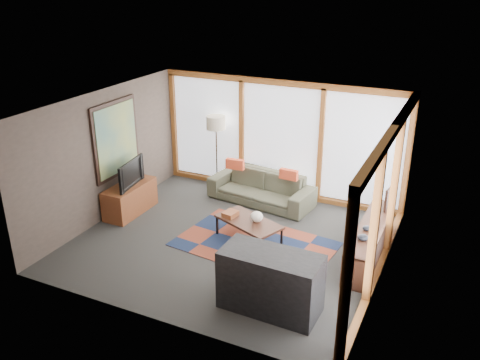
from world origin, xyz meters
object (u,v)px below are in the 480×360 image
at_px(bookshelf, 370,241).
at_px(tv_console, 130,199).
at_px(bar_counter, 270,282).
at_px(floor_lamp, 217,153).
at_px(coffee_table, 249,231).
at_px(sofa, 261,188).
at_px(television, 127,173).

bearing_deg(bookshelf, tv_console, -175.74).
xyz_separation_m(tv_console, bar_counter, (3.85, -1.78, 0.16)).
bearing_deg(tv_console, floor_lamp, 61.68).
xyz_separation_m(floor_lamp, bookshelf, (3.84, -1.55, -0.56)).
height_order(coffee_table, bar_counter, bar_counter).
relative_size(sofa, floor_lamp, 1.32).
bearing_deg(sofa, tv_console, -136.75).
height_order(bookshelf, television, television).
relative_size(coffee_table, television, 1.31).
relative_size(bookshelf, tv_console, 1.91).
bearing_deg(television, tv_console, 17.35).
xyz_separation_m(television, bar_counter, (3.84, -1.75, -0.43)).
relative_size(coffee_table, bar_counter, 0.85).
xyz_separation_m(sofa, bookshelf, (2.61, -1.26, -0.04)).
relative_size(coffee_table, tv_console, 1.01).
height_order(sofa, coffee_table, sofa).
bearing_deg(floor_lamp, television, -117.56).
distance_m(sofa, bar_counter, 3.76).
height_order(sofa, bookshelf, sofa).
bearing_deg(bar_counter, floor_lamp, 128.92).
distance_m(floor_lamp, bookshelf, 4.18).
xyz_separation_m(bookshelf, television, (-4.86, -0.40, 0.60)).
xyz_separation_m(floor_lamp, tv_console, (-1.03, -1.91, -0.55)).
relative_size(sofa, bookshelf, 0.96).
bearing_deg(tv_console, bar_counter, -24.83).
distance_m(coffee_table, television, 2.79).
height_order(floor_lamp, tv_console, floor_lamp).
bearing_deg(television, bookshelf, -93.46).
relative_size(sofa, tv_console, 1.83).
distance_m(floor_lamp, television, 2.20).
bearing_deg(bookshelf, television, -175.34).
distance_m(floor_lamp, coffee_table, 2.67).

